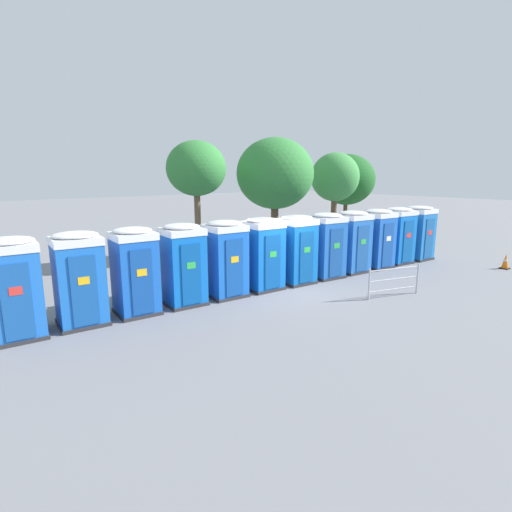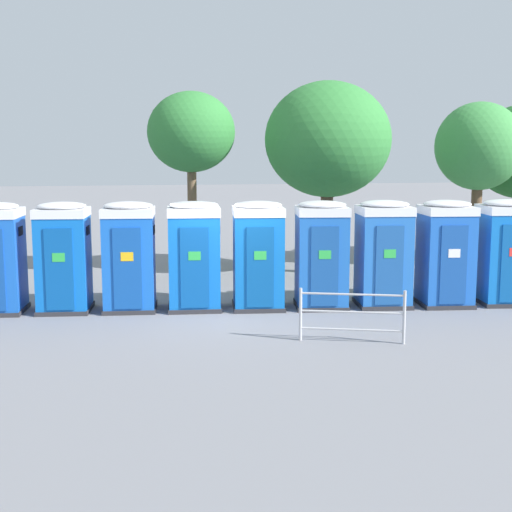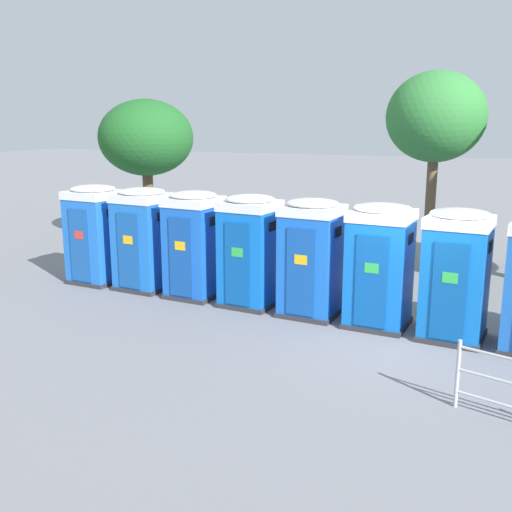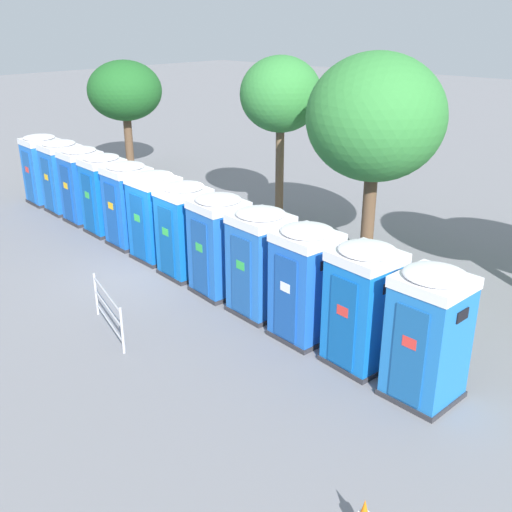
{
  "view_description": "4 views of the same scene",
  "coord_description": "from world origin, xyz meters",
  "px_view_note": "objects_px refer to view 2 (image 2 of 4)",
  "views": [
    {
      "loc": [
        -9.65,
        -9.83,
        4.02
      ],
      "look_at": [
        -1.01,
        0.52,
        1.23
      ],
      "focal_mm": 28.0,
      "sensor_mm": 36.0,
      "label": 1
    },
    {
      "loc": [
        -2.18,
        -15.93,
        3.73
      ],
      "look_at": [
        0.74,
        0.35,
        1.25
      ],
      "focal_mm": 50.0,
      "sensor_mm": 36.0,
      "label": 2
    },
    {
      "loc": [
        1.45,
        -11.34,
        4.17
      ],
      "look_at": [
        -3.52,
        0.77,
        1.18
      ],
      "focal_mm": 42.0,
      "sensor_mm": 36.0,
      "label": 3
    },
    {
      "loc": [
        12.42,
        -9.28,
        6.54
      ],
      "look_at": [
        3.65,
        0.06,
        1.39
      ],
      "focal_mm": 42.0,
      "sensor_mm": 36.0,
      "label": 4
    }
  ],
  "objects_px": {
    "portapotty_4": "(129,256)",
    "portapotty_6": "(258,255)",
    "street_tree_1": "(328,140)",
    "portapotty_8": "(383,253)",
    "portapotty_3": "(64,256)",
    "event_barrier": "(352,314)",
    "portapotty_7": "(321,254)",
    "street_tree_0": "(191,133)",
    "portapotty_10": "(505,251)",
    "portapotty_5": "(194,255)",
    "street_tree_3": "(479,147)",
    "portapotty_9": "(446,253)"
  },
  "relations": [
    {
      "from": "event_barrier",
      "to": "portapotty_7",
      "type": "bearing_deg",
      "value": 85.64
    },
    {
      "from": "portapotty_10",
      "to": "event_barrier",
      "type": "height_order",
      "value": "portapotty_10"
    },
    {
      "from": "portapotty_6",
      "to": "street_tree_1",
      "type": "distance_m",
      "value": 5.9
    },
    {
      "from": "event_barrier",
      "to": "portapotty_3",
      "type": "bearing_deg",
      "value": 146.51
    },
    {
      "from": "portapotty_8",
      "to": "portapotty_10",
      "type": "height_order",
      "value": "same"
    },
    {
      "from": "portapotty_4",
      "to": "event_barrier",
      "type": "xyz_separation_m",
      "value": [
        4.24,
        -3.64,
        -0.72
      ]
    },
    {
      "from": "street_tree_1",
      "to": "event_barrier",
      "type": "distance_m",
      "value": 8.55
    },
    {
      "from": "portapotty_4",
      "to": "street_tree_1",
      "type": "bearing_deg",
      "value": 34.36
    },
    {
      "from": "street_tree_1",
      "to": "portapotty_5",
      "type": "bearing_deg",
      "value": -136.38
    },
    {
      "from": "portapotty_6",
      "to": "street_tree_3",
      "type": "xyz_separation_m",
      "value": [
        7.94,
        4.78,
        2.51
      ]
    },
    {
      "from": "event_barrier",
      "to": "street_tree_1",
      "type": "bearing_deg",
      "value": 77.94
    },
    {
      "from": "portapotty_7",
      "to": "street_tree_0",
      "type": "distance_m",
      "value": 6.53
    },
    {
      "from": "street_tree_0",
      "to": "portapotty_4",
      "type": "bearing_deg",
      "value": -111.8
    },
    {
      "from": "portapotty_8",
      "to": "portapotty_3",
      "type": "bearing_deg",
      "value": 174.16
    },
    {
      "from": "portapotty_4",
      "to": "portapotty_9",
      "type": "xyz_separation_m",
      "value": [
        7.47,
        -0.81,
        0.0
      ]
    },
    {
      "from": "street_tree_0",
      "to": "street_tree_1",
      "type": "xyz_separation_m",
      "value": [
        3.98,
        -0.72,
        -0.2
      ]
    },
    {
      "from": "street_tree_0",
      "to": "street_tree_1",
      "type": "bearing_deg",
      "value": -10.24
    },
    {
      "from": "portapotty_8",
      "to": "portapotty_9",
      "type": "relative_size",
      "value": 1.0
    },
    {
      "from": "street_tree_1",
      "to": "portapotty_8",
      "type": "bearing_deg",
      "value": -88.75
    },
    {
      "from": "street_tree_3",
      "to": "portapotty_8",
      "type": "bearing_deg",
      "value": -134.39
    },
    {
      "from": "portapotty_3",
      "to": "portapotty_5",
      "type": "relative_size",
      "value": 1.0
    },
    {
      "from": "portapotty_6",
      "to": "street_tree_3",
      "type": "distance_m",
      "value": 9.6
    },
    {
      "from": "street_tree_1",
      "to": "portapotty_3",
      "type": "bearing_deg",
      "value": -152.3
    },
    {
      "from": "street_tree_1",
      "to": "event_barrier",
      "type": "bearing_deg",
      "value": -102.06
    },
    {
      "from": "portapotty_10",
      "to": "street_tree_0",
      "type": "height_order",
      "value": "street_tree_0"
    },
    {
      "from": "portapotty_10",
      "to": "street_tree_0",
      "type": "bearing_deg",
      "value": 141.53
    },
    {
      "from": "portapotty_4",
      "to": "portapotty_9",
      "type": "distance_m",
      "value": 7.51
    },
    {
      "from": "portapotty_3",
      "to": "portapotty_8",
      "type": "distance_m",
      "value": 7.51
    },
    {
      "from": "street_tree_0",
      "to": "event_barrier",
      "type": "distance_m",
      "value": 9.43
    },
    {
      "from": "portapotty_7",
      "to": "portapotty_9",
      "type": "distance_m",
      "value": 3.0
    },
    {
      "from": "portapotty_5",
      "to": "street_tree_3",
      "type": "distance_m",
      "value": 10.78
    },
    {
      "from": "portapotty_6",
      "to": "portapotty_10",
      "type": "relative_size",
      "value": 1.0
    },
    {
      "from": "portapotty_5",
      "to": "portapotty_10",
      "type": "relative_size",
      "value": 1.0
    },
    {
      "from": "portapotty_5",
      "to": "portapotty_4",
      "type": "bearing_deg",
      "value": 173.98
    },
    {
      "from": "street_tree_1",
      "to": "street_tree_3",
      "type": "distance_m",
      "value": 5.07
    },
    {
      "from": "portapotty_9",
      "to": "street_tree_0",
      "type": "bearing_deg",
      "value": 135.11
    },
    {
      "from": "portapotty_5",
      "to": "street_tree_1",
      "type": "distance_m",
      "value": 6.63
    },
    {
      "from": "portapotty_3",
      "to": "street_tree_0",
      "type": "distance_m",
      "value": 6.41
    },
    {
      "from": "street_tree_1",
      "to": "street_tree_3",
      "type": "height_order",
      "value": "street_tree_1"
    },
    {
      "from": "portapotty_4",
      "to": "portapotty_3",
      "type": "bearing_deg",
      "value": 174.33
    },
    {
      "from": "portapotty_3",
      "to": "portapotty_8",
      "type": "xyz_separation_m",
      "value": [
        7.47,
        -0.76,
        -0.0
      ]
    },
    {
      "from": "portapotty_4",
      "to": "portapotty_6",
      "type": "distance_m",
      "value": 3.0
    },
    {
      "from": "portapotty_3",
      "to": "street_tree_1",
      "type": "relative_size",
      "value": 0.44
    },
    {
      "from": "portapotty_7",
      "to": "portapotty_10",
      "type": "xyz_separation_m",
      "value": [
        4.49,
        -0.38,
        0.0
      ]
    },
    {
      "from": "portapotty_10",
      "to": "portapotty_9",
      "type": "bearing_deg",
      "value": 177.32
    },
    {
      "from": "portapotty_7",
      "to": "portapotty_8",
      "type": "bearing_deg",
      "value": -4.35
    },
    {
      "from": "portapotty_9",
      "to": "street_tree_1",
      "type": "distance_m",
      "value": 5.77
    },
    {
      "from": "portapotty_4",
      "to": "portapotty_8",
      "type": "relative_size",
      "value": 1.0
    },
    {
      "from": "portapotty_7",
      "to": "portapotty_8",
      "type": "relative_size",
      "value": 1.0
    },
    {
      "from": "portapotty_6",
      "to": "portapotty_9",
      "type": "distance_m",
      "value": 4.51
    }
  ]
}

